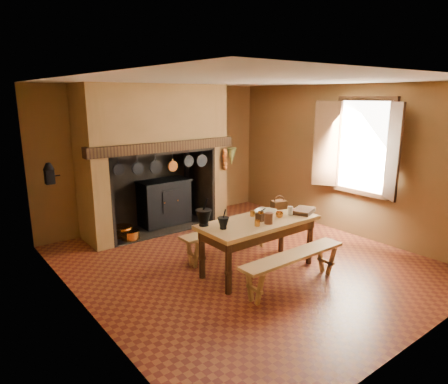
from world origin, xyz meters
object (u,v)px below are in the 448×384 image
iron_range (165,202)px  work_table (259,228)px  coffee_grinder (261,216)px  mixing_bowl (265,213)px  bench_front (293,262)px  wicker_basket (279,204)px

iron_range → work_table: size_ratio=0.87×
iron_range → coffee_grinder: (0.01, -2.84, 0.38)m
work_table → mixing_bowl: mixing_bowl is taller
bench_front → wicker_basket: (0.69, 0.98, 0.50)m
mixing_bowl → work_table: bearing=-152.9°
bench_front → work_table: bearing=90.0°
work_table → iron_range: bearing=90.1°
iron_range → work_table: iron_range is taller
work_table → bench_front: (0.00, -0.71, -0.30)m
work_table → wicker_basket: 0.77m
work_table → mixing_bowl: size_ratio=5.63×
iron_range → mixing_bowl: (0.27, -2.67, 0.35)m
bench_front → coffee_grinder: size_ratio=9.96×
work_table → coffee_grinder: coffee_grinder is taller
iron_range → wicker_basket: 2.66m
work_table → wicker_basket: size_ratio=6.77×
iron_range → bench_front: bearing=-89.9°
coffee_grinder → mixing_bowl: (0.25, 0.17, -0.03)m
mixing_bowl → wicker_basket: wicker_basket is taller
mixing_bowl → bench_front: bearing=-107.3°
iron_range → coffee_grinder: size_ratio=9.08×
iron_range → bench_front: size_ratio=0.91×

